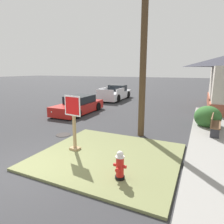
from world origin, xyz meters
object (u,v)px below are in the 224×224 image
(stop_sign, at_px, (74,124))
(manhole_cover, at_px, (63,135))
(street_bench, at_px, (215,123))
(utility_pole, at_px, (144,27))
(pickup_truck_white, at_px, (115,94))
(parked_sedan_red, at_px, (79,105))
(fire_hydrant, at_px, (120,166))

(stop_sign, relative_size, manhole_cover, 2.97)
(stop_sign, bearing_deg, street_bench, 41.79)
(stop_sign, height_order, utility_pole, utility_pole)
(pickup_truck_white, xyz_separation_m, street_bench, (8.94, -8.53, -0.02))
(stop_sign, bearing_deg, parked_sedan_red, 123.26)
(manhole_cover, relative_size, street_bench, 0.39)
(stop_sign, distance_m, manhole_cover, 2.40)
(stop_sign, relative_size, street_bench, 1.17)
(stop_sign, bearing_deg, pickup_truck_white, 107.45)
(pickup_truck_white, distance_m, utility_pole, 12.33)
(fire_hydrant, height_order, pickup_truck_white, pickup_truck_white)
(parked_sedan_red, xyz_separation_m, pickup_truck_white, (-0.26, 7.12, 0.07))
(manhole_cover, height_order, parked_sedan_red, parked_sedan_red)
(pickup_truck_white, relative_size, street_bench, 2.98)
(stop_sign, bearing_deg, utility_pole, 58.77)
(manhole_cover, relative_size, utility_pole, 0.08)
(manhole_cover, bearing_deg, utility_pole, 24.06)
(fire_hydrant, relative_size, manhole_cover, 1.18)
(stop_sign, xyz_separation_m, utility_pole, (1.74, 2.87, 3.75))
(manhole_cover, height_order, utility_pole, utility_pole)
(fire_hydrant, bearing_deg, street_bench, 65.15)
(fire_hydrant, distance_m, pickup_truck_white, 15.42)
(parked_sedan_red, bearing_deg, stop_sign, -56.74)
(pickup_truck_white, bearing_deg, fire_hydrant, -65.52)
(manhole_cover, bearing_deg, pickup_truck_white, 101.77)
(utility_pole, bearing_deg, street_bench, 25.40)
(pickup_truck_white, height_order, utility_pole, utility_pole)
(stop_sign, distance_m, parked_sedan_red, 6.94)
(fire_hydrant, distance_m, stop_sign, 2.67)
(fire_hydrant, bearing_deg, parked_sedan_red, 131.53)
(fire_hydrant, height_order, parked_sedan_red, parked_sedan_red)
(parked_sedan_red, xyz_separation_m, street_bench, (8.68, -1.42, 0.05))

